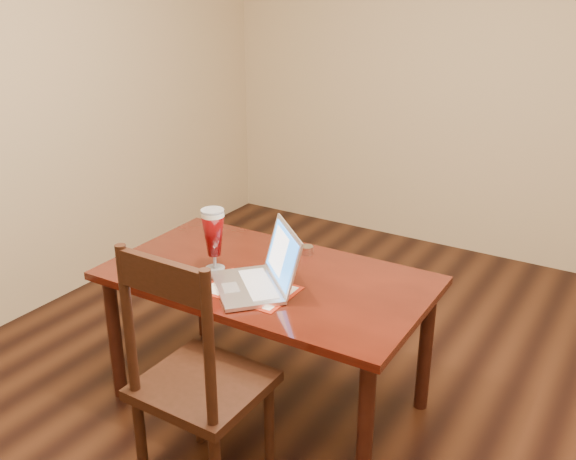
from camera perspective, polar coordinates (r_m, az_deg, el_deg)
The scene contains 3 objects.
room_shell at distance 2.12m, azimuth 7.13°, elevation 17.57°, with size 4.51×5.01×2.71m.
dining_table at distance 2.88m, azimuth -2.07°, elevation -5.18°, with size 1.44×0.82×0.96m.
dining_chair at distance 2.48m, azimuth -8.14°, elevation -13.24°, with size 0.45×0.43×1.06m.
Camera 1 is at (0.89, -1.92, 1.92)m, focal length 40.00 mm.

